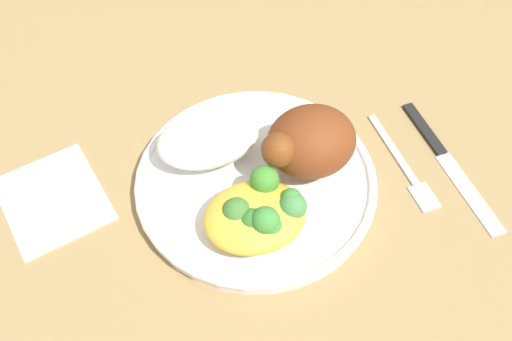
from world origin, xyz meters
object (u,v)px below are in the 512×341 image
at_px(plate, 256,182).
at_px(napkin, 53,199).
at_px(fork, 404,165).
at_px(knife, 442,153).
at_px(roasted_chicken, 308,141).
at_px(mac_cheese_with_broccoli, 258,213).
at_px(rice_pile, 208,139).

height_order(plate, napkin, plate).
distance_m(fork, napkin, 0.38).
xyz_separation_m(plate, knife, (-0.21, 0.02, -0.01)).
bearing_deg(roasted_chicken, mac_cheese_with_broccoli, 37.98).
height_order(roasted_chicken, fork, roasted_chicken).
bearing_deg(fork, napkin, -11.26).
bearing_deg(rice_pile, roasted_chicken, 154.68).
height_order(roasted_chicken, mac_cheese_with_broccoli, roasted_chicken).
bearing_deg(knife, roasted_chicken, -8.13).
xyz_separation_m(plate, fork, (-0.16, 0.02, -0.01)).
height_order(knife, napkin, knife).
relative_size(plate, rice_pile, 2.33).
distance_m(roasted_chicken, knife, 0.16).
height_order(rice_pile, fork, rice_pile).
height_order(plate, knife, plate).
bearing_deg(knife, fork, 2.08).
bearing_deg(roasted_chicken, knife, 171.87).
distance_m(mac_cheese_with_broccoli, fork, 0.19).
distance_m(rice_pile, mac_cheese_with_broccoli, 0.10).
distance_m(plate, napkin, 0.21).
xyz_separation_m(plate, rice_pile, (0.04, -0.05, 0.03)).
bearing_deg(napkin, fork, 168.74).
distance_m(mac_cheese_with_broccoli, knife, 0.23).
xyz_separation_m(mac_cheese_with_broccoli, napkin, (0.19, -0.11, -0.04)).
distance_m(plate, rice_pile, 0.07).
relative_size(rice_pile, fork, 0.77).
xyz_separation_m(roasted_chicken, fork, (-0.11, 0.02, -0.05)).
relative_size(plate, fork, 1.79).
bearing_deg(rice_pile, fork, 161.22).
relative_size(rice_pile, knife, 0.57).
height_order(roasted_chicken, rice_pile, roasted_chicken).
relative_size(mac_cheese_with_broccoli, knife, 0.53).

